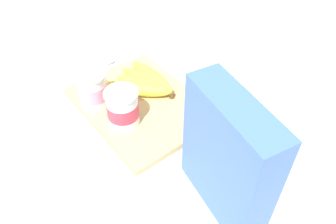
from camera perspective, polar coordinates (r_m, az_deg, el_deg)
name	(u,v)px	position (r m, az deg, el deg)	size (l,w,h in m)	color
ground_plane	(141,107)	(0.87, -4.41, 0.77)	(2.40, 2.40, 0.00)	silver
cutting_board	(141,105)	(0.86, -4.44, 1.17)	(0.33, 0.26, 0.02)	tan
cereal_box	(228,158)	(0.60, 9.78, -7.54)	(0.20, 0.06, 0.25)	#4770B7
yogurt_cup_front	(123,108)	(0.78, -7.45, 0.64)	(0.08, 0.08, 0.09)	white
yogurt_cup_back	(93,89)	(0.84, -12.21, 3.72)	(0.07, 0.07, 0.09)	white
banana_bunch	(144,83)	(0.89, -3.90, 4.80)	(0.17, 0.16, 0.04)	yellow
spoon	(99,61)	(1.03, -11.34, 8.20)	(0.10, 0.11, 0.01)	silver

